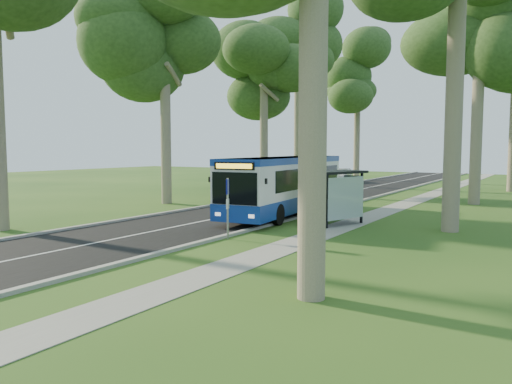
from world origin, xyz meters
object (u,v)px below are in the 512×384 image
bus_shelter (334,187)px  litter_bin (312,217)px  bus (286,185)px  bus_stop_sign (228,201)px  car_white (316,179)px  car_silver (341,175)px

bus_shelter → litter_bin: bearing=-114.0°
bus → bus_stop_sign: bearing=-84.7°
bus → car_white: bus is taller
litter_bin → car_white: size_ratio=0.22×
car_silver → bus: bearing=-87.4°
bus → litter_bin: (3.04, -3.07, -1.19)m
bus → car_white: (-7.53, 20.43, -0.95)m
bus → bus_shelter: 4.40m
bus_shelter → car_white: size_ratio=0.84×
bus_stop_sign → bus_shelter: (2.27, 5.42, 0.27)m
bus_shelter → car_silver: (-10.93, 28.29, -1.05)m
car_silver → bus_shelter: bearing=-81.7°
bus_shelter → litter_bin: 1.74m
bus_shelter → car_white: bearing=134.7°
bus_stop_sign → car_white: bearing=87.4°
bus_stop_sign → bus_shelter: size_ratio=0.73×
bus_shelter → car_silver: bearing=129.4°
bus_stop_sign → litter_bin: bus_stop_sign is taller
bus_shelter → car_white: (-11.30, 22.69, -1.12)m
bus_stop_sign → car_silver: bus_stop_sign is taller
car_silver → litter_bin: bearing=-83.5°
bus → litter_bin: size_ratio=13.94×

